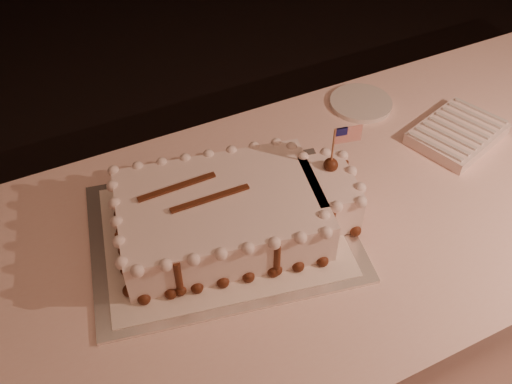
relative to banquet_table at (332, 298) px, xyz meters
name	(u,v)px	position (x,y,z in m)	size (l,w,h in m)	color
banquet_table	(332,298)	(0.00, 0.00, 0.00)	(2.40, 0.80, 0.75)	#FFD3C5
cake_board	(222,232)	(-0.29, 0.04, 0.38)	(0.55, 0.41, 0.01)	silver
doily	(222,230)	(-0.29, 0.04, 0.38)	(0.49, 0.37, 0.00)	white
sheet_cake	(235,212)	(-0.26, 0.03, 0.43)	(0.54, 0.37, 0.20)	white
napkin_stack	(457,133)	(0.36, 0.07, 0.39)	(0.26, 0.22, 0.04)	white
side_plate	(361,103)	(0.23, 0.29, 0.38)	(0.17, 0.17, 0.01)	silver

